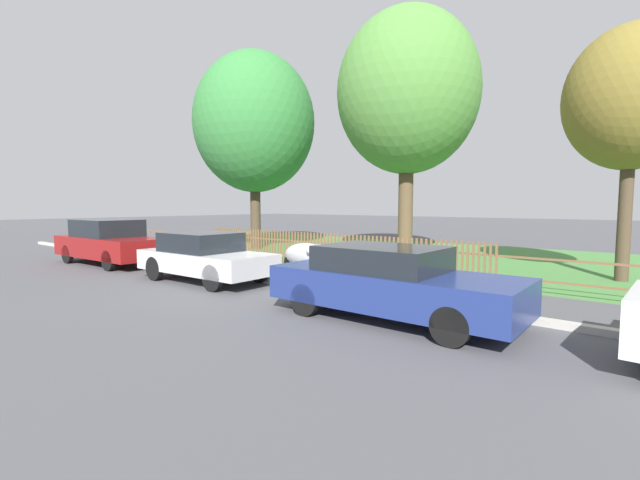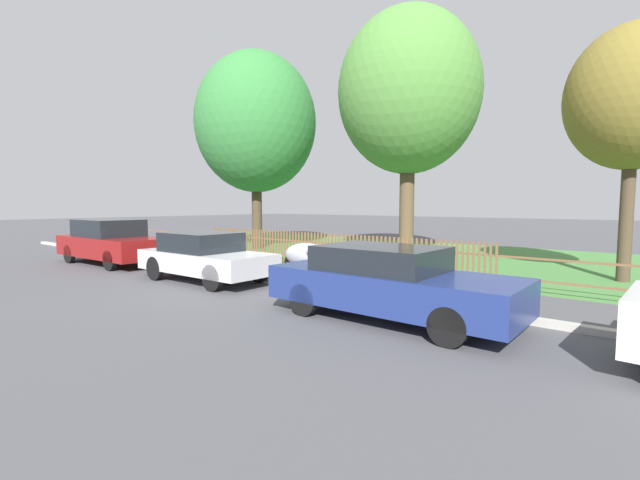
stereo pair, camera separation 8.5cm
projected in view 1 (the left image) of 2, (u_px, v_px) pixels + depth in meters
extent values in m
plane|color=#4C4C51|center=(255.00, 280.00, 11.61)|extent=(120.00, 120.00, 0.00)
cube|color=#B2ADA3|center=(258.00, 277.00, 11.68)|extent=(33.27, 0.20, 0.12)
cube|color=#477F3D|center=(403.00, 253.00, 17.98)|extent=(33.27, 11.05, 0.01)
cube|color=brown|center=(320.00, 258.00, 13.72)|extent=(33.27, 0.03, 0.05)
cube|color=brown|center=(320.00, 243.00, 13.68)|extent=(33.27, 0.03, 0.05)
cube|color=brown|center=(214.00, 241.00, 17.14)|extent=(0.06, 0.03, 1.13)
cube|color=brown|center=(216.00, 241.00, 17.06)|extent=(0.06, 0.03, 1.13)
cube|color=brown|center=(218.00, 242.00, 16.97)|extent=(0.06, 0.03, 1.13)
cube|color=brown|center=(220.00, 242.00, 16.88)|extent=(0.06, 0.03, 1.13)
cube|color=brown|center=(223.00, 242.00, 16.79)|extent=(0.06, 0.03, 1.13)
cube|color=brown|center=(225.00, 242.00, 16.71)|extent=(0.06, 0.03, 1.13)
cube|color=brown|center=(227.00, 242.00, 16.62)|extent=(0.06, 0.03, 1.13)
cube|color=brown|center=(229.00, 243.00, 16.53)|extent=(0.06, 0.03, 1.13)
cube|color=brown|center=(232.00, 243.00, 16.44)|extent=(0.06, 0.03, 1.13)
cube|color=brown|center=(234.00, 243.00, 16.35)|extent=(0.06, 0.03, 1.13)
cube|color=brown|center=(236.00, 243.00, 16.27)|extent=(0.06, 0.03, 1.13)
cube|color=brown|center=(239.00, 243.00, 16.18)|extent=(0.06, 0.03, 1.13)
cube|color=brown|center=(241.00, 244.00, 16.09)|extent=(0.06, 0.03, 1.13)
cube|color=brown|center=(244.00, 244.00, 16.00)|extent=(0.06, 0.03, 1.13)
cube|color=brown|center=(246.00, 244.00, 15.92)|extent=(0.06, 0.03, 1.13)
cube|color=brown|center=(248.00, 244.00, 15.83)|extent=(0.06, 0.03, 1.13)
cube|color=brown|center=(251.00, 245.00, 15.74)|extent=(0.06, 0.03, 1.13)
cube|color=brown|center=(254.00, 245.00, 15.65)|extent=(0.06, 0.03, 1.13)
cube|color=brown|center=(256.00, 245.00, 15.57)|extent=(0.06, 0.03, 1.13)
cube|color=brown|center=(259.00, 245.00, 15.48)|extent=(0.06, 0.03, 1.13)
cube|color=brown|center=(261.00, 245.00, 15.39)|extent=(0.06, 0.03, 1.13)
cube|color=brown|center=(264.00, 246.00, 15.30)|extent=(0.06, 0.03, 1.13)
cube|color=brown|center=(267.00, 246.00, 15.21)|extent=(0.06, 0.03, 1.13)
cube|color=brown|center=(269.00, 246.00, 15.13)|extent=(0.06, 0.03, 1.13)
cube|color=brown|center=(272.00, 246.00, 15.04)|extent=(0.06, 0.03, 1.13)
cube|color=brown|center=(275.00, 247.00, 14.95)|extent=(0.06, 0.03, 1.13)
cube|color=brown|center=(278.00, 247.00, 14.86)|extent=(0.06, 0.03, 1.13)
cube|color=brown|center=(281.00, 247.00, 14.78)|extent=(0.06, 0.03, 1.13)
cube|color=brown|center=(283.00, 247.00, 14.69)|extent=(0.06, 0.03, 1.13)
cube|color=brown|center=(286.00, 248.00, 14.60)|extent=(0.06, 0.03, 1.13)
cube|color=brown|center=(289.00, 248.00, 14.51)|extent=(0.06, 0.03, 1.13)
cube|color=brown|center=(292.00, 248.00, 14.42)|extent=(0.06, 0.03, 1.13)
cube|color=brown|center=(295.00, 248.00, 14.34)|extent=(0.06, 0.03, 1.13)
cube|color=brown|center=(298.00, 249.00, 14.25)|extent=(0.06, 0.03, 1.13)
cube|color=brown|center=(301.00, 249.00, 14.16)|extent=(0.06, 0.03, 1.13)
cube|color=brown|center=(305.00, 249.00, 14.07)|extent=(0.06, 0.03, 1.13)
cube|color=brown|center=(308.00, 250.00, 13.99)|extent=(0.06, 0.03, 1.13)
cube|color=brown|center=(311.00, 250.00, 13.90)|extent=(0.06, 0.03, 1.13)
cube|color=brown|center=(314.00, 250.00, 13.81)|extent=(0.06, 0.03, 1.13)
cube|color=brown|center=(318.00, 250.00, 13.72)|extent=(0.06, 0.03, 1.13)
cube|color=brown|center=(321.00, 251.00, 13.64)|extent=(0.06, 0.03, 1.13)
cube|color=brown|center=(324.00, 251.00, 13.55)|extent=(0.06, 0.03, 1.13)
cube|color=brown|center=(328.00, 251.00, 13.46)|extent=(0.06, 0.03, 1.13)
cube|color=brown|center=(331.00, 252.00, 13.37)|extent=(0.06, 0.03, 1.13)
cube|color=brown|center=(335.00, 252.00, 13.28)|extent=(0.06, 0.03, 1.13)
cube|color=brown|center=(338.00, 252.00, 13.20)|extent=(0.06, 0.03, 1.13)
cube|color=brown|center=(342.00, 253.00, 13.11)|extent=(0.06, 0.03, 1.13)
cube|color=brown|center=(346.00, 253.00, 13.02)|extent=(0.06, 0.03, 1.13)
cube|color=brown|center=(349.00, 253.00, 12.93)|extent=(0.06, 0.03, 1.13)
cube|color=brown|center=(353.00, 254.00, 12.85)|extent=(0.06, 0.03, 1.13)
cube|color=brown|center=(357.00, 254.00, 12.76)|extent=(0.06, 0.03, 1.13)
cube|color=brown|center=(361.00, 254.00, 12.67)|extent=(0.06, 0.03, 1.13)
cube|color=brown|center=(365.00, 255.00, 12.58)|extent=(0.06, 0.03, 1.13)
cube|color=brown|center=(369.00, 255.00, 12.49)|extent=(0.06, 0.03, 1.13)
cube|color=brown|center=(373.00, 255.00, 12.41)|extent=(0.06, 0.03, 1.13)
cube|color=brown|center=(377.00, 256.00, 12.32)|extent=(0.06, 0.03, 1.13)
cube|color=brown|center=(381.00, 256.00, 12.23)|extent=(0.06, 0.03, 1.13)
cube|color=brown|center=(385.00, 256.00, 12.14)|extent=(0.06, 0.03, 1.13)
cube|color=brown|center=(389.00, 257.00, 12.06)|extent=(0.06, 0.03, 1.13)
cube|color=brown|center=(394.00, 257.00, 11.97)|extent=(0.06, 0.03, 1.13)
cube|color=brown|center=(398.00, 258.00, 11.88)|extent=(0.06, 0.03, 1.13)
cube|color=brown|center=(403.00, 258.00, 11.79)|extent=(0.06, 0.03, 1.13)
cube|color=brown|center=(407.00, 258.00, 11.71)|extent=(0.06, 0.03, 1.13)
cube|color=brown|center=(412.00, 259.00, 11.62)|extent=(0.06, 0.03, 1.13)
cube|color=brown|center=(416.00, 259.00, 11.53)|extent=(0.06, 0.03, 1.13)
cube|color=brown|center=(421.00, 260.00, 11.44)|extent=(0.06, 0.03, 1.13)
cube|color=brown|center=(426.00, 260.00, 11.35)|extent=(0.06, 0.03, 1.13)
cube|color=brown|center=(431.00, 260.00, 11.27)|extent=(0.06, 0.03, 1.13)
cube|color=brown|center=(436.00, 261.00, 11.18)|extent=(0.06, 0.03, 1.13)
cube|color=brown|center=(441.00, 261.00, 11.09)|extent=(0.06, 0.03, 1.13)
cube|color=brown|center=(446.00, 262.00, 11.00)|extent=(0.06, 0.03, 1.13)
cube|color=brown|center=(451.00, 262.00, 10.92)|extent=(0.06, 0.03, 1.13)
cube|color=brown|center=(456.00, 263.00, 10.83)|extent=(0.06, 0.03, 1.13)
cube|color=brown|center=(462.00, 263.00, 10.74)|extent=(0.06, 0.03, 1.13)
cube|color=brown|center=(467.00, 264.00, 10.65)|extent=(0.06, 0.03, 1.13)
cube|color=brown|center=(473.00, 264.00, 10.56)|extent=(0.06, 0.03, 1.13)
cube|color=brown|center=(479.00, 265.00, 10.48)|extent=(0.06, 0.03, 1.13)
cube|color=brown|center=(484.00, 265.00, 10.39)|extent=(0.06, 0.03, 1.13)
cube|color=brown|center=(490.00, 266.00, 10.30)|extent=(0.06, 0.03, 1.13)
cube|color=brown|center=(496.00, 266.00, 10.21)|extent=(0.06, 0.03, 1.13)
cube|color=maroon|center=(111.00, 246.00, 14.59)|extent=(4.66, 1.96, 0.67)
cube|color=black|center=(107.00, 228.00, 14.68)|extent=(2.27, 1.69, 0.58)
cylinder|color=black|center=(157.00, 256.00, 14.41)|extent=(0.64, 0.16, 0.64)
cylinder|color=black|center=(108.00, 261.00, 13.10)|extent=(0.64, 0.16, 0.64)
cylinder|color=black|center=(114.00, 250.00, 16.13)|extent=(0.64, 0.16, 0.64)
cylinder|color=black|center=(67.00, 254.00, 14.82)|extent=(0.64, 0.16, 0.64)
cube|color=#BCBCC1|center=(206.00, 261.00, 11.31)|extent=(3.99, 1.77, 0.52)
cube|color=black|center=(201.00, 242.00, 11.39)|extent=(1.94, 1.54, 0.50)
cylinder|color=black|center=(259.00, 270.00, 11.18)|extent=(0.65, 0.16, 0.65)
cylinder|color=black|center=(213.00, 278.00, 9.99)|extent=(0.65, 0.16, 0.65)
cylinder|color=black|center=(201.00, 263.00, 12.66)|extent=(0.65, 0.16, 0.65)
cylinder|color=black|center=(154.00, 269.00, 11.47)|extent=(0.65, 0.16, 0.65)
cube|color=navy|center=(393.00, 288.00, 7.54)|extent=(4.44, 1.73, 0.61)
cube|color=black|center=(382.00, 258.00, 7.64)|extent=(2.14, 1.55, 0.43)
cylinder|color=black|center=(486.00, 306.00, 7.31)|extent=(0.60, 0.14, 0.60)
cylinder|color=black|center=(450.00, 327.00, 6.10)|extent=(0.60, 0.14, 0.60)
cylinder|color=black|center=(353.00, 287.00, 9.03)|extent=(0.60, 0.14, 0.60)
cylinder|color=black|center=(305.00, 300.00, 7.82)|extent=(0.60, 0.14, 0.60)
cylinder|color=black|center=(325.00, 270.00, 11.37)|extent=(0.62, 0.16, 0.61)
cylinder|color=black|center=(292.00, 265.00, 12.30)|extent=(0.62, 0.16, 0.61)
ellipsoid|color=#9EA0A8|center=(308.00, 256.00, 11.81)|extent=(1.81, 0.84, 0.72)
ellipsoid|color=#9EA0A8|center=(318.00, 250.00, 11.50)|extent=(0.49, 0.88, 0.33)
cylinder|color=#473828|center=(255.00, 205.00, 19.62)|extent=(0.46, 0.46, 4.01)
ellipsoid|color=#337A38|center=(254.00, 123.00, 19.31)|extent=(5.44, 5.44, 6.26)
cylinder|color=brown|center=(406.00, 198.00, 16.43)|extent=(0.56, 0.56, 4.58)
ellipsoid|color=#4C8438|center=(407.00, 92.00, 16.10)|extent=(5.32, 5.32, 6.12)
cylinder|color=#473828|center=(625.00, 211.00, 11.21)|extent=(0.33, 0.33, 3.76)
ellipsoid|color=olive|center=(632.00, 98.00, 10.97)|extent=(3.22, 3.22, 3.70)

